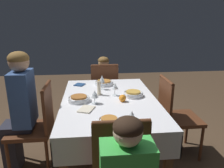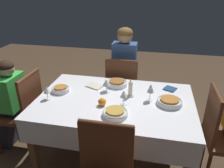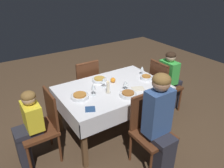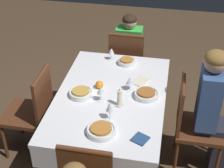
{
  "view_description": "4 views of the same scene",
  "coord_description": "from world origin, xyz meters",
  "px_view_note": "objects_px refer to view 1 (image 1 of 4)",
  "views": [
    {
      "loc": [
        -2.11,
        0.19,
        1.53
      ],
      "look_at": [
        -0.02,
        -0.02,
        0.9
      ],
      "focal_mm": 35.0,
      "sensor_mm": 36.0,
      "label": 1
    },
    {
      "loc": [
        0.34,
        -1.76,
        1.75
      ],
      "look_at": [
        -0.03,
        0.01,
        0.89
      ],
      "focal_mm": 35.0,
      "sensor_mm": 36.0,
      "label": 2
    },
    {
      "loc": [
        1.46,
        2.23,
        2.13
      ],
      "look_at": [
        0.06,
        0.09,
        0.84
      ],
      "focal_mm": 35.0,
      "sensor_mm": 36.0,
      "label": 3
    },
    {
      "loc": [
        2.43,
        0.48,
        2.53
      ],
      "look_at": [
        -0.04,
        0.0,
        0.82
      ],
      "focal_mm": 55.0,
      "sensor_mm": 36.0,
      "label": 4
    }
  ],
  "objects_px": {
    "bowl_north": "(79,99)",
    "wine_glass_east": "(102,79)",
    "person_adult_denim": "(19,106)",
    "candle_centerpiece": "(99,89)",
    "bowl_west": "(109,121)",
    "dining_table": "(109,106)",
    "person_child_yellow": "(104,84)",
    "bowl_east": "(104,83)",
    "napkin_spare_side": "(80,85)",
    "wine_glass_west": "(132,116)",
    "chair_south": "(175,113)",
    "bowl_south": "(133,94)",
    "wine_glass_north": "(95,94)",
    "napkin_red_folded": "(86,109)",
    "chair_east": "(104,89)",
    "chair_north": "(37,123)",
    "wine_glass_south": "(115,86)",
    "orange_fruit": "(123,98)"
  },
  "relations": [
    {
      "from": "wine_glass_south",
      "to": "chair_south",
      "type": "bearing_deg",
      "value": -92.95
    },
    {
      "from": "bowl_north",
      "to": "wine_glass_east",
      "type": "height_order",
      "value": "wine_glass_east"
    },
    {
      "from": "wine_glass_north",
      "to": "chair_south",
      "type": "bearing_deg",
      "value": -78.93
    },
    {
      "from": "chair_north",
      "to": "bowl_east",
      "type": "height_order",
      "value": "chair_north"
    },
    {
      "from": "wine_glass_north",
      "to": "wine_glass_west",
      "type": "bearing_deg",
      "value": -152.08
    },
    {
      "from": "bowl_east",
      "to": "napkin_spare_side",
      "type": "height_order",
      "value": "bowl_east"
    },
    {
      "from": "orange_fruit",
      "to": "napkin_spare_side",
      "type": "bearing_deg",
      "value": 36.48
    },
    {
      "from": "chair_south",
      "to": "wine_glass_east",
      "type": "xyz_separation_m",
      "value": [
        0.26,
        0.8,
        0.34
      ]
    },
    {
      "from": "person_adult_denim",
      "to": "candle_centerpiece",
      "type": "xyz_separation_m",
      "value": [
        0.17,
        -0.79,
        0.1
      ]
    },
    {
      "from": "bowl_west",
      "to": "dining_table",
      "type": "bearing_deg",
      "value": -5.36
    },
    {
      "from": "dining_table",
      "to": "candle_centerpiece",
      "type": "distance_m",
      "value": 0.23
    },
    {
      "from": "chair_north",
      "to": "person_adult_denim",
      "type": "relative_size",
      "value": 0.74
    },
    {
      "from": "dining_table",
      "to": "chair_east",
      "type": "distance_m",
      "value": 1.0
    },
    {
      "from": "dining_table",
      "to": "person_adult_denim",
      "type": "height_order",
      "value": "person_adult_denim"
    },
    {
      "from": "person_child_yellow",
      "to": "napkin_spare_side",
      "type": "height_order",
      "value": "person_child_yellow"
    },
    {
      "from": "wine_glass_west",
      "to": "bowl_north",
      "type": "bearing_deg",
      "value": 35.99
    },
    {
      "from": "dining_table",
      "to": "chair_north",
      "type": "xyz_separation_m",
      "value": [
        -0.04,
        0.74,
        -0.14
      ]
    },
    {
      "from": "bowl_north",
      "to": "bowl_south",
      "type": "bearing_deg",
      "value": -80.94
    },
    {
      "from": "chair_east",
      "to": "bowl_north",
      "type": "xyz_separation_m",
      "value": [
        -1.03,
        0.32,
        0.25
      ]
    },
    {
      "from": "wine_glass_north",
      "to": "bowl_south",
      "type": "relative_size",
      "value": 0.63
    },
    {
      "from": "chair_east",
      "to": "candle_centerpiece",
      "type": "xyz_separation_m",
      "value": [
        -0.86,
        0.11,
        0.29
      ]
    },
    {
      "from": "wine_glass_north",
      "to": "napkin_red_folded",
      "type": "distance_m",
      "value": 0.19
    },
    {
      "from": "person_adult_denim",
      "to": "person_child_yellow",
      "type": "bearing_deg",
      "value": 143.09
    },
    {
      "from": "person_adult_denim",
      "to": "wine_glass_west",
      "type": "relative_size",
      "value": 9.39
    },
    {
      "from": "person_child_yellow",
      "to": "napkin_red_folded",
      "type": "bearing_deg",
      "value": 80.23
    },
    {
      "from": "person_adult_denim",
      "to": "wine_glass_north",
      "type": "xyz_separation_m",
      "value": [
        -0.07,
        -0.74,
        0.12
      ]
    },
    {
      "from": "bowl_east",
      "to": "candle_centerpiece",
      "type": "distance_m",
      "value": 0.38
    },
    {
      "from": "chair_south",
      "to": "bowl_north",
      "type": "relative_size",
      "value": 4.18
    },
    {
      "from": "candle_centerpiece",
      "to": "bowl_east",
      "type": "bearing_deg",
      "value": -12.2
    },
    {
      "from": "bowl_north",
      "to": "napkin_spare_side",
      "type": "height_order",
      "value": "bowl_north"
    },
    {
      "from": "chair_east",
      "to": "candle_centerpiece",
      "type": "height_order",
      "value": "chair_east"
    },
    {
      "from": "wine_glass_east",
      "to": "chair_south",
      "type": "bearing_deg",
      "value": -108.28
    },
    {
      "from": "bowl_east",
      "to": "bowl_south",
      "type": "height_order",
      "value": "same"
    },
    {
      "from": "person_child_yellow",
      "to": "wine_glass_north",
      "type": "relative_size",
      "value": 7.34
    },
    {
      "from": "chair_north",
      "to": "bowl_east",
      "type": "xyz_separation_m",
      "value": [
        0.54,
        -0.72,
        0.25
      ]
    },
    {
      "from": "dining_table",
      "to": "wine_glass_north",
      "type": "bearing_deg",
      "value": 126.67
    },
    {
      "from": "wine_glass_east",
      "to": "bowl_west",
      "type": "bearing_deg",
      "value": -179.79
    },
    {
      "from": "bowl_west",
      "to": "napkin_spare_side",
      "type": "distance_m",
      "value": 1.12
    },
    {
      "from": "chair_east",
      "to": "person_adult_denim",
      "type": "bearing_deg",
      "value": 48.8
    },
    {
      "from": "wine_glass_north",
      "to": "napkin_red_folded",
      "type": "height_order",
      "value": "wine_glass_north"
    },
    {
      "from": "bowl_north",
      "to": "bowl_west",
      "type": "xyz_separation_m",
      "value": [
        -0.53,
        -0.26,
        0.0
      ]
    },
    {
      "from": "bowl_north",
      "to": "wine_glass_east",
      "type": "xyz_separation_m",
      "value": [
        0.36,
        -0.25,
        0.09
      ]
    },
    {
      "from": "bowl_south",
      "to": "bowl_east",
      "type": "bearing_deg",
      "value": 32.26
    },
    {
      "from": "bowl_east",
      "to": "bowl_west",
      "type": "height_order",
      "value": "same"
    },
    {
      "from": "person_child_yellow",
      "to": "napkin_spare_side",
      "type": "distance_m",
      "value": 0.75
    },
    {
      "from": "person_adult_denim",
      "to": "wine_glass_west",
      "type": "distance_m",
      "value": 1.17
    },
    {
      "from": "wine_glass_east",
      "to": "napkin_spare_side",
      "type": "xyz_separation_m",
      "value": [
        0.2,
        0.27,
        -0.11
      ]
    },
    {
      "from": "wine_glass_south",
      "to": "napkin_red_folded",
      "type": "bearing_deg",
      "value": 139.64
    },
    {
      "from": "person_adult_denim",
      "to": "orange_fruit",
      "type": "height_order",
      "value": "person_adult_denim"
    },
    {
      "from": "wine_glass_north",
      "to": "napkin_red_folded",
      "type": "xyz_separation_m",
      "value": [
        -0.15,
        0.08,
        -0.09
      ]
    }
  ]
}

